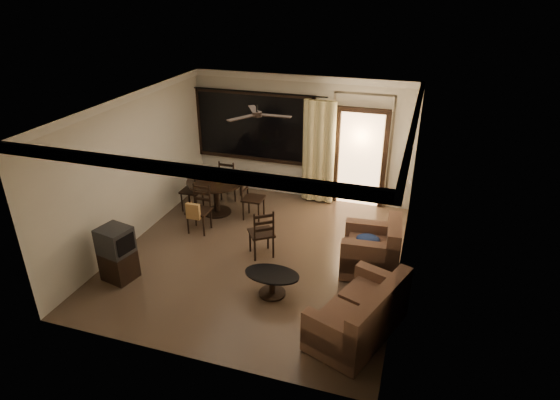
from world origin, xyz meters
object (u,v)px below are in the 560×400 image
(sofa, at_px, (361,316))
(coffee_table, at_px, (272,280))
(dining_chair_east, at_px, (253,206))
(dining_chair_north, at_px, (230,187))
(dining_chair_west, at_px, (193,198))
(tv_cabinet, at_px, (117,254))
(side_chair, at_px, (262,241))
(dining_table, at_px, (216,187))
(dining_chair_south, at_px, (199,217))
(armchair, at_px, (374,251))

(sofa, xyz_separation_m, coffee_table, (-1.51, 0.53, -0.08))
(dining_chair_east, xyz_separation_m, dining_chair_north, (-0.85, 0.77, 0.00))
(sofa, bearing_deg, dining_chair_west, 165.43)
(dining_chair_north, height_order, coffee_table, dining_chair_north)
(dining_chair_north, distance_m, tv_cabinet, 3.58)
(tv_cabinet, relative_size, side_chair, 0.99)
(tv_cabinet, height_order, side_chair, side_chair)
(dining_chair_north, xyz_separation_m, side_chair, (1.53, -2.11, 0.00))
(coffee_table, bearing_deg, dining_table, 130.93)
(dining_chair_west, height_order, dining_chair_south, same)
(dining_chair_south, xyz_separation_m, dining_chair_north, (-0.03, 1.64, -0.02))
(dining_chair_east, relative_size, coffee_table, 1.06)
(tv_cabinet, bearing_deg, dining_chair_east, 75.64)
(dining_chair_west, distance_m, tv_cabinet, 2.74)
(dining_chair_east, distance_m, sofa, 4.02)
(dining_table, xyz_separation_m, tv_cabinet, (-0.53, -2.75, -0.12))
(dining_table, height_order, sofa, dining_table)
(dining_chair_north, bearing_deg, side_chair, 124.96)
(dining_chair_north, bearing_deg, dining_chair_east, 136.76)
(dining_chair_west, bearing_deg, tv_cabinet, -0.26)
(dining_chair_north, xyz_separation_m, armchair, (3.54, -2.00, 0.11))
(sofa, relative_size, coffee_table, 1.99)
(armchair, height_order, coffee_table, armchair)
(dining_chair_east, height_order, dining_chair_north, same)
(dining_chair_east, height_order, tv_cabinet, tv_cabinet)
(sofa, distance_m, coffee_table, 1.60)
(sofa, relative_size, side_chair, 1.86)
(armchair, relative_size, side_chair, 1.06)
(dining_chair_south, distance_m, tv_cabinet, 1.98)
(dining_chair_north, relative_size, sofa, 0.53)
(dining_chair_south, height_order, coffee_table, dining_chair_south)
(dining_chair_south, bearing_deg, side_chair, -18.25)
(dining_chair_east, height_order, coffee_table, dining_chair_east)
(sofa, height_order, armchair, armchair)
(dining_chair_east, bearing_deg, dining_chair_west, 90.18)
(dining_chair_west, xyz_separation_m, tv_cabinet, (0.03, -2.74, 0.20))
(tv_cabinet, relative_size, sofa, 0.54)
(dining_chair_east, height_order, sofa, dining_chair_east)
(dining_chair_east, xyz_separation_m, coffee_table, (1.24, -2.40, -0.02))
(dining_chair_north, bearing_deg, tv_cabinet, 80.74)
(dining_table, relative_size, side_chair, 1.27)
(dining_chair_south, xyz_separation_m, side_chair, (1.50, -0.47, -0.02))
(dining_chair_west, xyz_separation_m, coffee_table, (2.64, -2.38, -0.02))
(dining_chair_east, xyz_separation_m, sofa, (2.75, -2.93, 0.06))
(dining_table, distance_m, dining_chair_east, 0.89)
(sofa, bearing_deg, dining_table, 161.26)
(dining_chair_south, bearing_deg, dining_table, 89.90)
(armchair, bearing_deg, dining_chair_south, 169.82)
(side_chair, bearing_deg, coffee_table, 82.23)
(dining_table, distance_m, armchair, 3.74)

